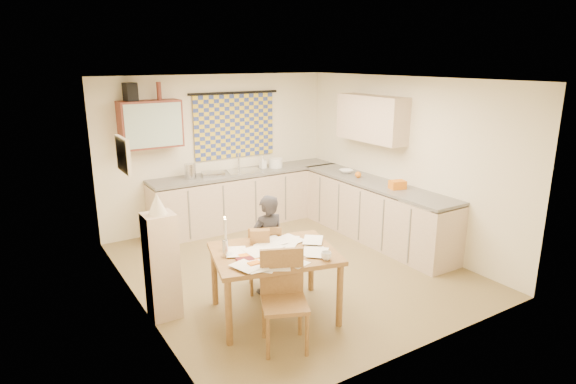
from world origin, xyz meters
TOP-DOWN VIEW (x-y plane):
  - floor at (0.00, 0.00)m, footprint 4.00×4.50m
  - ceiling at (0.00, 0.00)m, footprint 4.00×4.50m
  - wall_back at (0.00, 2.26)m, footprint 4.00×0.02m
  - wall_front at (0.00, -2.26)m, footprint 4.00×0.02m
  - wall_left at (-2.01, 0.00)m, footprint 0.02×4.50m
  - wall_right at (2.01, 0.00)m, footprint 0.02×4.50m
  - window_blind at (0.30, 2.22)m, footprint 1.45×0.03m
  - curtain_rod at (0.30, 2.20)m, footprint 1.60×0.04m
  - wall_cabinet at (-1.15, 2.08)m, footprint 0.90×0.34m
  - wall_cabinet_glass at (-1.15, 1.91)m, footprint 0.84×0.02m
  - upper_cabinet_right at (1.83, 0.55)m, footprint 0.34×1.30m
  - framed_print at (-1.97, 0.40)m, footprint 0.04×0.50m
  - print_canvas at (-1.95, 0.40)m, footprint 0.01×0.42m
  - counter_back at (0.37, 1.95)m, footprint 3.30×0.62m
  - counter_right at (1.70, 0.24)m, footprint 0.62×2.95m
  - stove at (1.70, -0.83)m, footprint 0.59×0.59m
  - sink at (0.33, 1.95)m, footprint 0.64×0.57m
  - tap at (0.31, 2.13)m, footprint 0.03×0.03m
  - dish_rack at (-0.24, 1.95)m, footprint 0.42×0.38m
  - kettle at (-0.62, 1.95)m, footprint 0.18×0.18m
  - mixing_bowl at (0.93, 1.95)m, footprint 0.31×0.31m
  - soap_bottle at (0.71, 2.00)m, footprint 0.10×0.10m
  - bowl at (1.70, 0.96)m, footprint 0.37×0.37m
  - orange_bag at (1.70, -0.21)m, footprint 0.25×0.21m
  - fruit_orange at (1.65, 0.60)m, footprint 0.10×0.10m
  - speaker at (-1.41, 2.08)m, footprint 0.18×0.22m
  - bottle_green at (-1.33, 2.08)m, footprint 0.08×0.08m
  - bottle_brown at (-0.99, 2.08)m, footprint 0.09×0.09m
  - dining_table at (-0.80, -0.94)m, footprint 1.50×1.28m
  - chair_far at (-0.60, -0.36)m, footprint 0.52×0.52m
  - chair_near at (-1.03, -1.51)m, footprint 0.57×0.57m
  - person at (-0.59, -0.43)m, footprint 0.47×0.34m
  - shelf_stand at (-1.84, -0.32)m, footprint 0.32×0.30m
  - lampshade at (-1.84, -0.32)m, footprint 0.20×0.20m
  - letter_rack at (-0.82, -0.65)m, footprint 0.24×0.19m
  - mug at (-0.46, -1.42)m, footprint 0.13×0.13m
  - magazine at (-1.28, -1.04)m, footprint 0.28×0.31m
  - book at (-1.21, -0.96)m, footprint 0.26×0.30m
  - orange_box at (-1.16, -1.16)m, footprint 0.12×0.08m
  - eyeglasses at (-0.76, -1.27)m, footprint 0.14×0.08m
  - candle_holder at (-1.30, -0.79)m, footprint 0.08×0.08m
  - candle at (-1.28, -0.77)m, footprint 0.03×0.03m
  - candle_flame at (-1.28, -0.74)m, footprint 0.02×0.02m
  - papers at (-0.78, -1.02)m, footprint 1.28×0.91m

SIDE VIEW (x-z plane):
  - floor at x=0.00m, z-range -0.02..0.00m
  - chair_far at x=-0.60m, z-range -0.16..0.70m
  - chair_near at x=-1.03m, z-range -0.18..0.77m
  - dining_table at x=-0.80m, z-range 0.00..0.75m
  - counter_right at x=1.70m, z-range -0.01..0.91m
  - counter_back at x=0.37m, z-range -0.01..0.91m
  - stove at x=1.70m, z-range 0.00..0.91m
  - shelf_stand at x=-1.84m, z-range 0.00..1.18m
  - person at x=-0.59m, z-range 0.00..1.22m
  - eyeglasses at x=-0.76m, z-range 0.75..0.77m
  - book at x=-1.21m, z-range 0.75..0.77m
  - magazine at x=-1.28m, z-range 0.75..0.77m
  - papers at x=-0.78m, z-range 0.75..0.78m
  - orange_box at x=-1.16m, z-range 0.75..0.79m
  - mug at x=-0.46m, z-range 0.75..0.84m
  - letter_rack at x=-0.82m, z-range 0.75..0.91m
  - candle_holder at x=-1.30m, z-range 0.75..0.93m
  - sink at x=0.33m, z-range 0.83..0.93m
  - bowl at x=1.70m, z-range 0.92..0.97m
  - dish_rack at x=-0.24m, z-range 0.92..0.98m
  - fruit_orange at x=1.65m, z-range 0.92..1.02m
  - orange_bag at x=1.70m, z-range 0.92..1.04m
  - mixing_bowl at x=0.93m, z-range 0.92..1.08m
  - soap_bottle at x=0.71m, z-range 0.92..1.13m
  - kettle at x=-0.62m, z-range 0.92..1.16m
  - candle at x=-1.28m, z-range 0.93..1.15m
  - tap at x=0.31m, z-range 0.92..1.20m
  - candle_flame at x=-1.28m, z-range 1.15..1.17m
  - wall_back at x=0.00m, z-range 0.00..2.50m
  - wall_front at x=0.00m, z-range 0.00..2.50m
  - wall_left at x=-2.01m, z-range 0.00..2.50m
  - wall_right at x=2.01m, z-range 0.00..2.50m
  - lampshade at x=-1.84m, z-range 1.18..1.40m
  - window_blind at x=0.30m, z-range 1.12..2.17m
  - framed_print at x=-1.97m, z-range 1.50..1.90m
  - print_canvas at x=-1.95m, z-range 1.54..1.86m
  - wall_cabinet at x=-1.15m, z-range 1.45..2.15m
  - wall_cabinet_glass at x=-1.15m, z-range 1.48..2.12m
  - upper_cabinet_right at x=1.83m, z-range 1.50..2.20m
  - curtain_rod at x=0.30m, z-range 2.18..2.22m
  - speaker at x=-1.41m, z-range 2.15..2.41m
  - bottle_green at x=-1.33m, z-range 2.15..2.41m
  - bottle_brown at x=-0.99m, z-range 2.15..2.41m
  - ceiling at x=0.00m, z-range 2.50..2.52m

